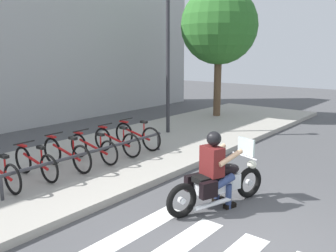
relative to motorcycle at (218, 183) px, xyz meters
The scene contains 13 objects.
ground_plane 1.55m from the motorcycle, 134.42° to the right, with size 48.00×48.00×0.00m, color #4C4C4F.
sidewalk 3.92m from the motorcycle, 105.44° to the left, with size 24.00×4.40×0.15m, color #A8A399.
crosswalk_stripe_4 2.10m from the motorcycle, 164.76° to the left, with size 2.80×0.40×0.01m, color white.
motorcycle is the anchor object (origin of this frame).
rider 0.37m from the motorcycle, 158.90° to the left, with size 0.73×0.67×1.42m.
bicycle_1 3.84m from the motorcycle, 112.48° to the left, with size 0.48×1.57×0.74m.
bicycle_2 3.62m from the motorcycle, 101.17° to the left, with size 0.48×1.73×0.79m.
bicycle_3 3.55m from the motorcycle, 88.91° to the left, with size 0.48×1.71×0.74m.
bicycle_4 3.65m from the motorcycle, 76.75° to the left, with size 0.48×1.68×0.77m.
bicycle_5 3.90m from the motorcycle, 65.67° to the left, with size 0.48×1.67×0.80m.
bike_rack 3.02m from the motorcycle, 96.03° to the left, with size 4.44×0.07×0.49m.
street_lamp 6.03m from the motorcycle, 48.29° to the left, with size 0.28×0.28×4.58m.
tree_near_rack 9.33m from the motorcycle, 31.51° to the left, with size 3.07×3.07×5.31m.
Camera 1 is at (-4.32, -2.09, 2.79)m, focal length 38.58 mm.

